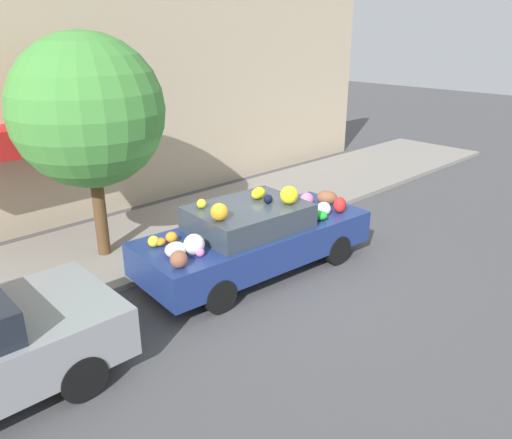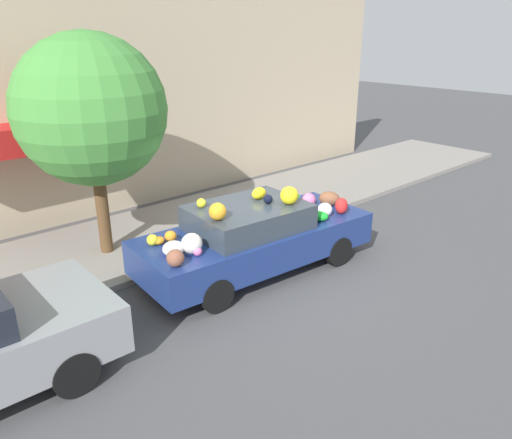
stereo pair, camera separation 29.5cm
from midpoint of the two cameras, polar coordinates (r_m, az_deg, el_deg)
The scene contains 6 objects.
ground_plane at distance 9.37m, azimuth -0.50°, elevation -5.99°, with size 60.00×60.00×0.00m, color #4C4C4F.
sidewalk_curb at distance 11.28m, azimuth -9.94°, elevation -1.11°, with size 24.00×3.20×0.12m.
building_facade at distance 12.42m, azimuth -17.22°, elevation 12.60°, with size 18.00×1.20×5.30m.
street_tree at distance 9.55m, azimuth -19.52°, elevation 11.54°, with size 2.73×2.73×4.13m.
fire_hydrant at distance 11.14m, azimuth 0.12°, elevation 1.15°, with size 0.20×0.20×0.70m.
art_car at distance 9.11m, azimuth -1.02°, elevation -1.83°, with size 4.57×2.02×1.65m.
Camera 1 is at (-5.81, -5.98, 4.27)m, focal length 35.00 mm.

